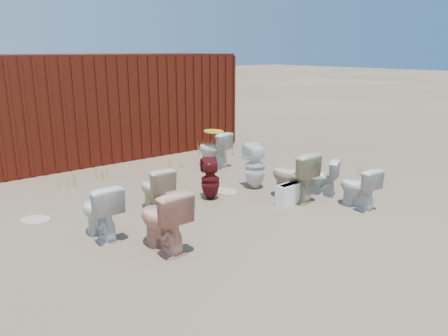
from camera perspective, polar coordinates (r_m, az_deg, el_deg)
ground at (r=7.16m, az=2.98°, el=-5.24°), size 100.00×100.00×0.00m
shipping_container at (r=11.24m, az=-14.79°, el=8.07°), size 6.00×2.40×2.40m
toilet_front_a at (r=6.19m, az=-15.88°, el=-5.38°), size 0.44×0.76×0.77m
toilet_front_pink at (r=5.65m, az=-8.00°, el=-6.62°), size 0.48×0.82×0.83m
toilet_front_c at (r=7.40m, az=17.13°, el=-2.42°), size 0.46×0.71×0.69m
toilet_front_maroon at (r=7.48m, az=-1.80°, el=-1.48°), size 0.43×0.43×0.71m
toilet_front_e at (r=7.87m, az=12.36°, el=-1.20°), size 0.63×0.73×0.65m
toilet_back_beige_left at (r=7.02m, az=-8.94°, el=-2.69°), size 0.45×0.74×0.73m
toilet_back_beige_right at (r=7.52m, az=8.97°, el=-0.99°), size 0.50×0.85×0.85m
toilet_back_yellowlid at (r=9.56m, az=-1.35°, el=2.45°), size 0.61×0.84×0.78m
toilet_back_e at (r=8.08m, az=4.07°, el=0.26°), size 0.45×0.46×0.84m
yellow_lid at (r=9.48m, az=-1.36°, el=4.81°), size 0.39×0.49×0.02m
loose_tank at (r=7.36m, az=8.52°, el=-3.38°), size 0.51×0.24×0.35m
loose_lid_near at (r=7.93m, az=0.15°, el=-3.08°), size 0.42×0.53×0.02m
loose_lid_far at (r=7.23m, az=-23.39°, el=-6.26°), size 0.56×0.59×0.02m
weed_clump_a at (r=8.68m, az=-19.81°, el=-1.49°), size 0.36×0.36×0.28m
weed_clump_b at (r=9.50m, az=-6.25°, el=0.67°), size 0.32×0.32×0.26m
weed_clump_c at (r=10.66m, az=0.20°, el=2.41°), size 0.36×0.36×0.27m
weed_clump_d at (r=9.04m, az=-15.65°, el=-0.62°), size 0.30×0.30×0.24m
weed_clump_e at (r=10.76m, az=-2.51°, el=2.64°), size 0.34×0.34×0.32m
weed_clump_f at (r=9.40m, az=17.52°, el=-0.28°), size 0.28×0.28×0.21m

